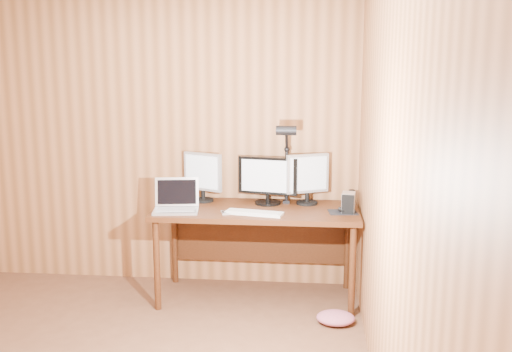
# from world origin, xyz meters

# --- Properties ---
(room_shell) EXTENTS (4.00, 4.00, 4.00)m
(room_shell) POSITION_xyz_m (0.00, 0.00, 1.25)
(room_shell) COLOR brown
(room_shell) RESTS_ON ground
(desk) EXTENTS (1.60, 0.70, 0.75)m
(desk) POSITION_xyz_m (0.93, 1.70, 0.63)
(desk) COLOR #411F0D
(desk) RESTS_ON floor
(monitor_center) EXTENTS (0.49, 0.21, 0.38)m
(monitor_center) POSITION_xyz_m (1.01, 1.79, 0.95)
(monitor_center) COLOR black
(monitor_center) RESTS_ON desk
(monitor_left) EXTENTS (0.34, 0.18, 0.41)m
(monitor_left) POSITION_xyz_m (0.46, 1.83, 0.97)
(monitor_left) COLOR black
(monitor_left) RESTS_ON desk
(monitor_right) EXTENTS (0.34, 0.19, 0.41)m
(monitor_right) POSITION_xyz_m (1.33, 1.81, 0.97)
(monitor_right) COLOR black
(monitor_right) RESTS_ON desk
(laptop) EXTENTS (0.37, 0.31, 0.25)m
(laptop) POSITION_xyz_m (0.31, 1.51, 0.81)
(laptop) COLOR silver
(laptop) RESTS_ON desk
(keyboard) EXTENTS (0.46, 0.22, 0.02)m
(keyboard) POSITION_xyz_m (0.93, 1.45, 0.76)
(keyboard) COLOR white
(keyboard) RESTS_ON desk
(mousepad) EXTENTS (0.23, 0.20, 0.00)m
(mousepad) POSITION_xyz_m (1.60, 1.57, 0.75)
(mousepad) COLOR black
(mousepad) RESTS_ON desk
(mouse) EXTENTS (0.11, 0.14, 0.04)m
(mouse) POSITION_xyz_m (1.60, 1.57, 0.77)
(mouse) COLOR black
(mouse) RESTS_ON mousepad
(hard_drive) EXTENTS (0.11, 0.15, 0.15)m
(hard_drive) POSITION_xyz_m (1.64, 1.57, 0.83)
(hard_drive) COLOR silver
(hard_drive) RESTS_ON desk
(phone) EXTENTS (0.08, 0.12, 0.01)m
(phone) POSITION_xyz_m (0.70, 1.45, 0.76)
(phone) COLOR silver
(phone) RESTS_ON desk
(speaker) EXTENTS (0.05, 0.05, 0.12)m
(speaker) POSITION_xyz_m (1.68, 1.83, 0.81)
(speaker) COLOR black
(speaker) RESTS_ON desk
(desk_lamp) EXTENTS (0.16, 0.23, 0.69)m
(desk_lamp) POSITION_xyz_m (1.16, 1.75, 1.18)
(desk_lamp) COLOR black
(desk_lamp) RESTS_ON desk
(fabric_pile) EXTENTS (0.30, 0.25, 0.09)m
(fabric_pile) POSITION_xyz_m (1.55, 1.21, 0.04)
(fabric_pile) COLOR #B3566C
(fabric_pile) RESTS_ON floor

